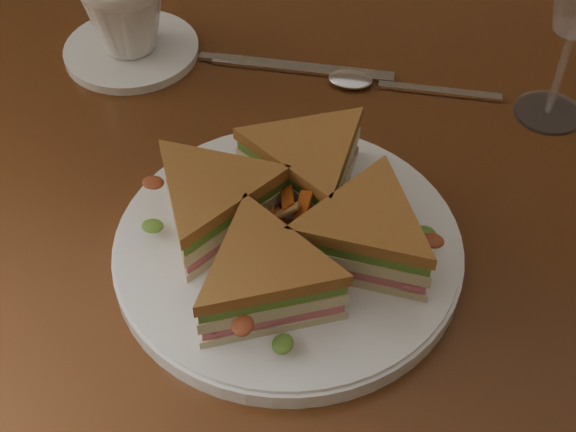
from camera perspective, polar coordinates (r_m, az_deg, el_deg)
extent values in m
cube|color=#391C0D|center=(0.78, 1.68, 1.88)|extent=(1.20, 0.80, 0.04)
cylinder|color=#341C0F|center=(1.43, -17.76, 3.90)|extent=(0.06, 0.06, 0.71)
cylinder|color=white|center=(0.69, 0.00, -2.37)|extent=(0.30, 0.30, 0.02)
cube|color=silver|center=(0.87, 10.72, 8.67)|extent=(0.13, 0.01, 0.00)
ellipsoid|color=silver|center=(0.87, 4.46, 9.64)|extent=(0.05, 0.03, 0.01)
cube|color=silver|center=(0.89, 1.05, 10.43)|extent=(0.20, 0.02, 0.00)
cube|color=silver|center=(0.90, -4.70, 11.02)|extent=(0.05, 0.01, 0.00)
cylinder|color=white|center=(0.87, 17.99, 7.02)|extent=(0.07, 0.07, 0.00)
cylinder|color=white|center=(0.84, 18.80, 9.69)|extent=(0.01, 0.01, 0.10)
cylinder|color=white|center=(0.93, -11.06, 11.51)|extent=(0.15, 0.15, 0.01)
imported|color=white|center=(0.90, -11.50, 14.02)|extent=(0.12, 0.12, 0.09)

